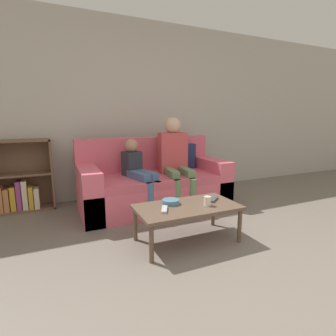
{
  "coord_description": "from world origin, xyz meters",
  "views": [
    {
      "loc": [
        -1.11,
        -1.11,
        1.18
      ],
      "look_at": [
        0.07,
        1.53,
        0.63
      ],
      "focal_mm": 28.0,
      "sensor_mm": 36.0,
      "label": 1
    }
  ],
  "objects_px": {
    "person_child": "(139,171)",
    "snack_bowl": "(171,202)",
    "couch": "(154,184)",
    "coffee_table": "(187,209)",
    "cup_near": "(207,201)",
    "tv_remote_0": "(214,199)",
    "tv_remote_1": "(164,209)",
    "bookshelf": "(20,184)",
    "person_adult": "(175,155)"
  },
  "relations": [
    {
      "from": "person_child",
      "to": "snack_bowl",
      "type": "relative_size",
      "value": 5.6
    },
    {
      "from": "couch",
      "to": "coffee_table",
      "type": "relative_size",
      "value": 1.95
    },
    {
      "from": "cup_near",
      "to": "tv_remote_0",
      "type": "distance_m",
      "value": 0.18
    },
    {
      "from": "coffee_table",
      "to": "tv_remote_0",
      "type": "xyz_separation_m",
      "value": [
        0.32,
        0.03,
        0.05
      ]
    },
    {
      "from": "tv_remote_0",
      "to": "tv_remote_1",
      "type": "height_order",
      "value": "same"
    },
    {
      "from": "snack_bowl",
      "to": "cup_near",
      "type": "bearing_deg",
      "value": -31.86
    },
    {
      "from": "bookshelf",
      "to": "coffee_table",
      "type": "relative_size",
      "value": 0.93
    },
    {
      "from": "coffee_table",
      "to": "tv_remote_1",
      "type": "height_order",
      "value": "tv_remote_1"
    },
    {
      "from": "bookshelf",
      "to": "tv_remote_0",
      "type": "bearing_deg",
      "value": -41.34
    },
    {
      "from": "couch",
      "to": "coffee_table",
      "type": "bearing_deg",
      "value": -94.36
    },
    {
      "from": "bookshelf",
      "to": "cup_near",
      "type": "distance_m",
      "value": 2.45
    },
    {
      "from": "person_child",
      "to": "cup_near",
      "type": "bearing_deg",
      "value": -86.47
    },
    {
      "from": "person_adult",
      "to": "snack_bowl",
      "type": "height_order",
      "value": "person_adult"
    },
    {
      "from": "bookshelf",
      "to": "person_child",
      "type": "distance_m",
      "value": 1.56
    },
    {
      "from": "coffee_table",
      "to": "person_child",
      "type": "height_order",
      "value": "person_child"
    },
    {
      "from": "tv_remote_0",
      "to": "bookshelf",
      "type": "bearing_deg",
      "value": -171.57
    },
    {
      "from": "tv_remote_1",
      "to": "couch",
      "type": "bearing_deg",
      "value": 99.92
    },
    {
      "from": "coffee_table",
      "to": "cup_near",
      "type": "xyz_separation_m",
      "value": [
        0.18,
        -0.08,
        0.08
      ]
    },
    {
      "from": "tv_remote_0",
      "to": "tv_remote_1",
      "type": "xyz_separation_m",
      "value": [
        -0.57,
        -0.07,
        0.0
      ]
    },
    {
      "from": "person_child",
      "to": "snack_bowl",
      "type": "bearing_deg",
      "value": -101.81
    },
    {
      "from": "bookshelf",
      "to": "coffee_table",
      "type": "xyz_separation_m",
      "value": [
        1.54,
        -1.67,
        -0.03
      ]
    },
    {
      "from": "snack_bowl",
      "to": "tv_remote_0",
      "type": "bearing_deg",
      "value": -10.17
    },
    {
      "from": "bookshelf",
      "to": "snack_bowl",
      "type": "bearing_deg",
      "value": -47.69
    },
    {
      "from": "coffee_table",
      "to": "person_adult",
      "type": "bearing_deg",
      "value": 70.96
    },
    {
      "from": "tv_remote_1",
      "to": "person_adult",
      "type": "bearing_deg",
      "value": 86.54
    },
    {
      "from": "person_adult",
      "to": "cup_near",
      "type": "distance_m",
      "value": 1.16
    },
    {
      "from": "person_child",
      "to": "cup_near",
      "type": "xyz_separation_m",
      "value": [
        0.34,
        -1.04,
        -0.13
      ]
    },
    {
      "from": "couch",
      "to": "cup_near",
      "type": "xyz_separation_m",
      "value": [
        0.09,
        -1.2,
        0.1
      ]
    },
    {
      "from": "person_child",
      "to": "tv_remote_0",
      "type": "height_order",
      "value": "person_child"
    },
    {
      "from": "bookshelf",
      "to": "snack_bowl",
      "type": "relative_size",
      "value": 5.54
    },
    {
      "from": "snack_bowl",
      "to": "person_adult",
      "type": "bearing_deg",
      "value": 62.47
    },
    {
      "from": "cup_near",
      "to": "snack_bowl",
      "type": "bearing_deg",
      "value": 148.14
    },
    {
      "from": "coffee_table",
      "to": "person_child",
      "type": "xyz_separation_m",
      "value": [
        -0.17,
        0.96,
        0.21
      ]
    },
    {
      "from": "person_adult",
      "to": "snack_bowl",
      "type": "bearing_deg",
      "value": -111.17
    },
    {
      "from": "cup_near",
      "to": "person_child",
      "type": "bearing_deg",
      "value": 108.31
    },
    {
      "from": "cup_near",
      "to": "tv_remote_1",
      "type": "xyz_separation_m",
      "value": [
        -0.43,
        0.04,
        -0.03
      ]
    },
    {
      "from": "bookshelf",
      "to": "person_adult",
      "type": "distance_m",
      "value": 2.03
    },
    {
      "from": "couch",
      "to": "bookshelf",
      "type": "distance_m",
      "value": 1.72
    },
    {
      "from": "bookshelf",
      "to": "person_child",
      "type": "xyz_separation_m",
      "value": [
        1.37,
        -0.7,
        0.18
      ]
    },
    {
      "from": "coffee_table",
      "to": "person_adult",
      "type": "distance_m",
      "value": 1.16
    },
    {
      "from": "couch",
      "to": "tv_remote_1",
      "type": "height_order",
      "value": "couch"
    },
    {
      "from": "person_child",
      "to": "snack_bowl",
      "type": "xyz_separation_m",
      "value": [
        0.04,
        -0.85,
        -0.15
      ]
    },
    {
      "from": "tv_remote_1",
      "to": "bookshelf",
      "type": "bearing_deg",
      "value": 153.35
    },
    {
      "from": "tv_remote_1",
      "to": "person_child",
      "type": "bearing_deg",
      "value": 111.43
    },
    {
      "from": "person_child",
      "to": "tv_remote_0",
      "type": "xyz_separation_m",
      "value": [
        0.49,
        -0.93,
        -0.16
      ]
    },
    {
      "from": "coffee_table",
      "to": "cup_near",
      "type": "bearing_deg",
      "value": -23.32
    },
    {
      "from": "coffee_table",
      "to": "snack_bowl",
      "type": "distance_m",
      "value": 0.18
    },
    {
      "from": "couch",
      "to": "tv_remote_1",
      "type": "distance_m",
      "value": 1.21
    },
    {
      "from": "cup_near",
      "to": "tv_remote_0",
      "type": "xyz_separation_m",
      "value": [
        0.14,
        0.11,
        -0.03
      ]
    },
    {
      "from": "bookshelf",
      "to": "person_child",
      "type": "bearing_deg",
      "value": -27.16
    }
  ]
}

